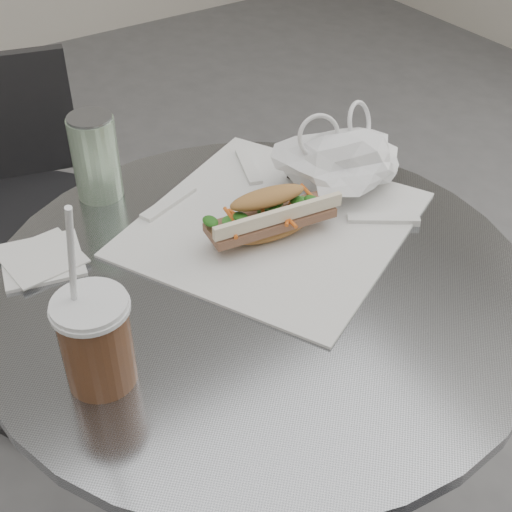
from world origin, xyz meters
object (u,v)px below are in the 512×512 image
cafe_table (258,407)px  sunglasses (320,159)px  drink_can (95,157)px  chair_far (29,265)px  iced_coffee (96,340)px  banh_mi (269,216)px

cafe_table → sunglasses: 0.42m
sunglasses → drink_can: size_ratio=0.97×
cafe_table → chair_far: chair_far is taller
sunglasses → iced_coffee: bearing=-166.3°
cafe_table → iced_coffee: (-0.25, -0.05, 0.34)m
cafe_table → banh_mi: (0.06, 0.07, 0.32)m
chair_far → banh_mi: bearing=123.9°
chair_far → cafe_table: bearing=117.4°
chair_far → iced_coffee: (-0.10, -0.75, 0.45)m
chair_far → iced_coffee: 0.88m
iced_coffee → cafe_table: bearing=11.0°
iced_coffee → sunglasses: iced_coffee is taller
iced_coffee → drink_can: size_ratio=1.86×
banh_mi → iced_coffee: iced_coffee is taller
banh_mi → sunglasses: bearing=39.1°
chair_far → drink_can: bearing=113.8°
banh_mi → drink_can: size_ratio=1.76×
iced_coffee → banh_mi: bearing=20.0°
chair_far → sunglasses: sunglasses is taller
sunglasses → drink_can: (-0.34, 0.14, 0.05)m
iced_coffee → drink_can: (0.16, 0.36, 0.01)m
banh_mi → iced_coffee: bearing=-152.5°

